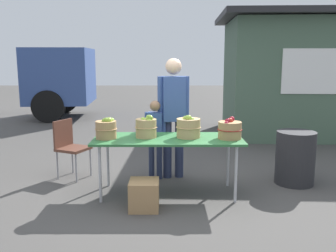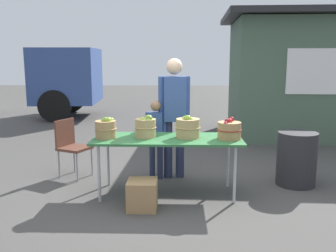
{
  "view_description": "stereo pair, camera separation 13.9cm",
  "coord_description": "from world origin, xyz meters",
  "px_view_note": "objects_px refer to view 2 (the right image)",
  "views": [
    {
      "loc": [
        0.0,
        -4.65,
        1.75
      ],
      "look_at": [
        0.0,
        0.3,
        0.85
      ],
      "focal_mm": 39.68,
      "sensor_mm": 36.0,
      "label": 1
    },
    {
      "loc": [
        0.14,
        -4.65,
        1.75
      ],
      "look_at": [
        0.0,
        0.3,
        0.85
      ],
      "focal_mm": 39.68,
      "sensor_mm": 36.0,
      "label": 2
    }
  ],
  "objects_px": {
    "vendor_adult": "(174,109)",
    "produce_crate": "(142,195)",
    "market_table": "(167,141)",
    "apple_basket_green_0": "(106,129)",
    "apple_basket_green_2": "(188,127)",
    "apple_basket_red_0": "(229,130)",
    "folding_chair": "(71,143)",
    "child_customer": "(156,133)",
    "trash_barrel": "(297,159)",
    "apple_basket_green_1": "(146,127)"
  },
  "relations": [
    {
      "from": "vendor_adult",
      "to": "produce_crate",
      "type": "height_order",
      "value": "vendor_adult"
    },
    {
      "from": "market_table",
      "to": "apple_basket_green_0",
      "type": "xyz_separation_m",
      "value": [
        -0.78,
        -0.03,
        0.17
      ]
    },
    {
      "from": "apple_basket_green_0",
      "to": "apple_basket_green_2",
      "type": "distance_m",
      "value": 1.05
    },
    {
      "from": "apple_basket_red_0",
      "to": "folding_chair",
      "type": "height_order",
      "value": "apple_basket_red_0"
    },
    {
      "from": "apple_basket_red_0",
      "to": "child_customer",
      "type": "relative_size",
      "value": 0.27
    },
    {
      "from": "vendor_adult",
      "to": "trash_barrel",
      "type": "xyz_separation_m",
      "value": [
        1.72,
        -0.29,
        -0.66
      ]
    },
    {
      "from": "market_table",
      "to": "apple_basket_green_2",
      "type": "distance_m",
      "value": 0.32
    },
    {
      "from": "apple_basket_green_1",
      "to": "vendor_adult",
      "type": "bearing_deg",
      "value": 61.86
    },
    {
      "from": "apple_basket_green_2",
      "to": "trash_barrel",
      "type": "bearing_deg",
      "value": 14.07
    },
    {
      "from": "apple_basket_green_0",
      "to": "child_customer",
      "type": "bearing_deg",
      "value": 47.96
    },
    {
      "from": "market_table",
      "to": "apple_basket_green_2",
      "type": "height_order",
      "value": "apple_basket_green_2"
    },
    {
      "from": "apple_basket_green_1",
      "to": "folding_chair",
      "type": "relative_size",
      "value": 0.35
    },
    {
      "from": "apple_basket_green_2",
      "to": "apple_basket_green_1",
      "type": "bearing_deg",
      "value": 179.64
    },
    {
      "from": "child_customer",
      "to": "trash_barrel",
      "type": "bearing_deg",
      "value": -178.75
    },
    {
      "from": "produce_crate",
      "to": "trash_barrel",
      "type": "bearing_deg",
      "value": 23.85
    },
    {
      "from": "market_table",
      "to": "apple_basket_red_0",
      "type": "xyz_separation_m",
      "value": [
        0.78,
        -0.04,
        0.16
      ]
    },
    {
      "from": "market_table",
      "to": "child_customer",
      "type": "relative_size",
      "value": 1.64
    },
    {
      "from": "apple_basket_green_0",
      "to": "folding_chair",
      "type": "xyz_separation_m",
      "value": [
        -0.68,
        0.74,
        -0.37
      ]
    },
    {
      "from": "vendor_adult",
      "to": "folding_chair",
      "type": "bearing_deg",
      "value": -9.65
    },
    {
      "from": "child_customer",
      "to": "apple_basket_green_0",
      "type": "bearing_deg",
      "value": 55.48
    },
    {
      "from": "apple_basket_red_0",
      "to": "folding_chair",
      "type": "relative_size",
      "value": 0.36
    },
    {
      "from": "trash_barrel",
      "to": "apple_basket_red_0",
      "type": "bearing_deg",
      "value": -155.78
    },
    {
      "from": "apple_basket_green_1",
      "to": "trash_barrel",
      "type": "distance_m",
      "value": 2.17
    },
    {
      "from": "apple_basket_green_0",
      "to": "folding_chair",
      "type": "relative_size",
      "value": 0.33
    },
    {
      "from": "apple_basket_green_1",
      "to": "child_customer",
      "type": "relative_size",
      "value": 0.26
    },
    {
      "from": "folding_chair",
      "to": "trash_barrel",
      "type": "xyz_separation_m",
      "value": [
        3.25,
        -0.29,
        -0.13
      ]
    },
    {
      "from": "apple_basket_red_0",
      "to": "produce_crate",
      "type": "bearing_deg",
      "value": -156.5
    },
    {
      "from": "apple_basket_red_0",
      "to": "folding_chair",
      "type": "distance_m",
      "value": 2.39
    },
    {
      "from": "vendor_adult",
      "to": "produce_crate",
      "type": "distance_m",
      "value": 1.53
    },
    {
      "from": "child_customer",
      "to": "apple_basket_red_0",
      "type": "bearing_deg",
      "value": 152.68
    },
    {
      "from": "market_table",
      "to": "folding_chair",
      "type": "xyz_separation_m",
      "value": [
        -1.46,
        0.71,
        -0.2
      ]
    },
    {
      "from": "apple_basket_green_0",
      "to": "vendor_adult",
      "type": "relative_size",
      "value": 0.16
    },
    {
      "from": "produce_crate",
      "to": "folding_chair",
      "type": "bearing_deg",
      "value": 134.25
    },
    {
      "from": "folding_chair",
      "to": "produce_crate",
      "type": "distance_m",
      "value": 1.72
    },
    {
      "from": "market_table",
      "to": "apple_basket_green_0",
      "type": "height_order",
      "value": "apple_basket_green_0"
    },
    {
      "from": "apple_basket_green_1",
      "to": "apple_basket_red_0",
      "type": "distance_m",
      "value": 1.06
    },
    {
      "from": "apple_basket_green_0",
      "to": "apple_basket_red_0",
      "type": "height_order",
      "value": "apple_basket_green_0"
    },
    {
      "from": "vendor_adult",
      "to": "trash_barrel",
      "type": "bearing_deg",
      "value": 160.99
    },
    {
      "from": "produce_crate",
      "to": "child_customer",
      "type": "bearing_deg",
      "value": 85.15
    },
    {
      "from": "apple_basket_green_2",
      "to": "produce_crate",
      "type": "xyz_separation_m",
      "value": [
        -0.54,
        -0.53,
        -0.71
      ]
    },
    {
      "from": "child_customer",
      "to": "produce_crate",
      "type": "relative_size",
      "value": 3.36
    },
    {
      "from": "apple_basket_green_2",
      "to": "vendor_adult",
      "type": "distance_m",
      "value": 0.71
    },
    {
      "from": "market_table",
      "to": "folding_chair",
      "type": "relative_size",
      "value": 2.21
    },
    {
      "from": "produce_crate",
      "to": "vendor_adult",
      "type": "bearing_deg",
      "value": 73.38
    },
    {
      "from": "market_table",
      "to": "apple_basket_green_1",
      "type": "height_order",
      "value": "apple_basket_green_1"
    },
    {
      "from": "apple_basket_green_1",
      "to": "produce_crate",
      "type": "height_order",
      "value": "apple_basket_green_1"
    },
    {
      "from": "apple_basket_red_0",
      "to": "child_customer",
      "type": "bearing_deg",
      "value": 145.15
    },
    {
      "from": "folding_chair",
      "to": "market_table",
      "type": "bearing_deg",
      "value": -91.06
    },
    {
      "from": "vendor_adult",
      "to": "child_customer",
      "type": "bearing_deg",
      "value": 5.66
    },
    {
      "from": "apple_basket_green_0",
      "to": "apple_basket_green_2",
      "type": "height_order",
      "value": "apple_basket_green_2"
    }
  ]
}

